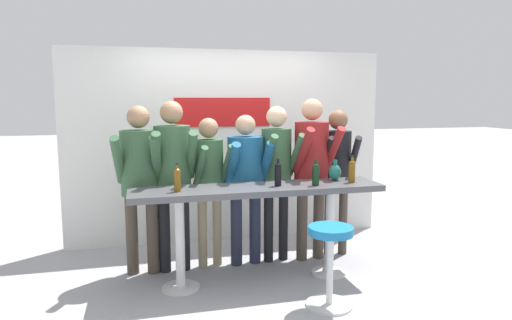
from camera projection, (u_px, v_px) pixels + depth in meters
ground_plane at (258, 281)px, 4.59m from camera, size 40.00×40.00×0.00m
back_wall at (229, 146)px, 5.86m from camera, size 4.08×0.12×2.43m
tasting_table at (258, 202)px, 4.48m from camera, size 2.48×0.53×0.97m
bar_stool at (330, 254)px, 3.97m from camera, size 0.41×0.41×0.72m
person_far_left at (140, 172)px, 4.64m from camera, size 0.51×0.61×1.75m
person_left at (173, 167)px, 4.71m from camera, size 0.45×0.56×1.80m
person_center_left at (209, 175)px, 4.86m from camera, size 0.43×0.54×1.62m
person_center at (246, 174)px, 4.93m from camera, size 0.49×0.56×1.65m
person_center_right at (277, 165)px, 5.02m from camera, size 0.43×0.56×1.74m
person_right at (312, 161)px, 5.07m from camera, size 0.49×0.60×1.82m
person_far_right at (337, 165)px, 5.24m from camera, size 0.43×0.55×1.69m
wine_bottle_0 at (316, 173)px, 4.49m from camera, size 0.07×0.07×0.27m
wine_bottle_1 at (278, 173)px, 4.47m from camera, size 0.07×0.07×0.28m
wine_bottle_2 at (352, 170)px, 4.66m from camera, size 0.07×0.07×0.28m
wine_bottle_3 at (177, 179)px, 4.19m from camera, size 0.06×0.06×0.27m
decorative_vase at (335, 172)px, 4.77m from camera, size 0.13×0.13×0.22m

